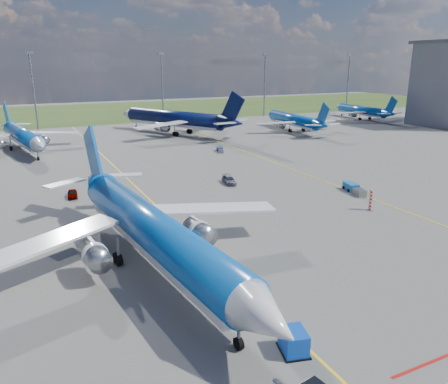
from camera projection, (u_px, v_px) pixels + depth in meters
name	position (u px, v px, depth m)	size (l,w,h in m)	color
ground	(227.00, 272.00, 42.42)	(400.00, 400.00, 0.00)	#575755
grass_strip	(59.00, 114.00, 171.75)	(400.00, 80.00, 0.01)	#2D4719
taxiway_lines	(147.00, 196.00, 66.38)	(60.25, 160.00, 0.02)	yellow
floodlight_masts	(102.00, 85.00, 137.86)	(202.20, 0.50, 22.70)	slate
warning_post	(371.00, 200.00, 59.76)	(0.50, 0.50, 3.00)	red
bg_jet_nnw	(25.00, 151.00, 100.32)	(28.90, 37.93, 9.93)	#0C52AB
bg_jet_n	(174.00, 134.00, 124.44)	(35.80, 46.99, 12.31)	#07103B
bg_jet_ne	(293.00, 131.00, 129.83)	(27.40, 35.96, 9.42)	#0C52AB
bg_jet_ene	(361.00, 119.00, 156.10)	(25.74, 33.78, 8.85)	#0C52AB
main_airliner	(155.00, 269.00, 43.08)	(33.86, 44.44, 11.64)	#0C52AB
uld_container	(294.00, 341.00, 30.55)	(1.66, 2.08, 1.66)	#0C42B5
service_car_a	(72.00, 194.00, 65.67)	(1.40, 3.48, 1.18)	#999999
service_car_b	(122.00, 200.00, 62.27)	(2.42, 5.26, 1.46)	#999999
service_car_c	(229.00, 180.00, 73.15)	(1.74, 4.28, 1.24)	#999999
baggage_tug_w	(354.00, 189.00, 68.31)	(2.79, 5.62, 1.22)	#1B61A4
baggage_tug_c	(102.00, 179.00, 74.20)	(3.33, 5.20, 1.14)	#1B4DA7
baggage_tug_e	(220.00, 150.00, 99.53)	(2.47, 4.35, 0.95)	navy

